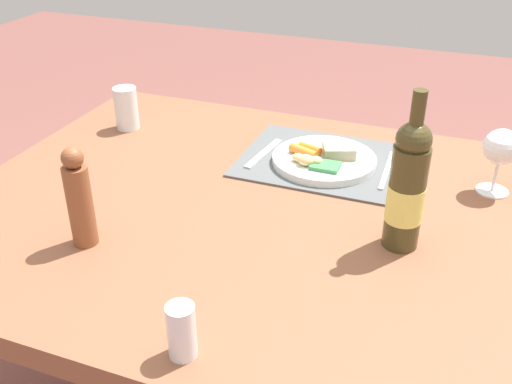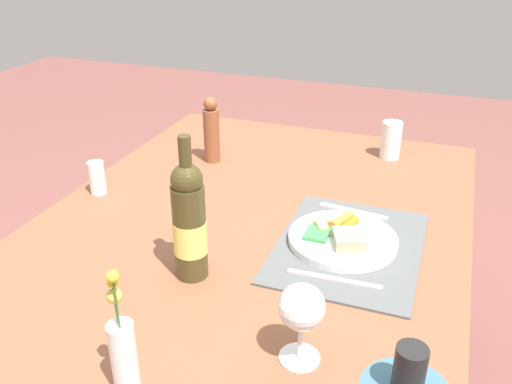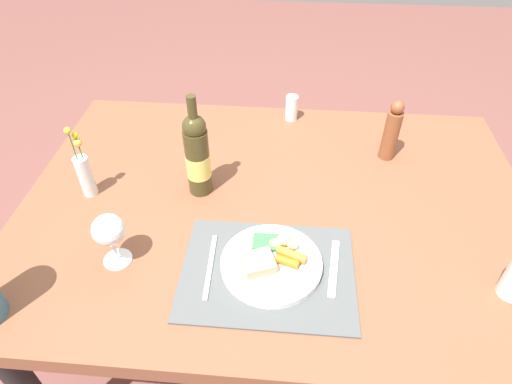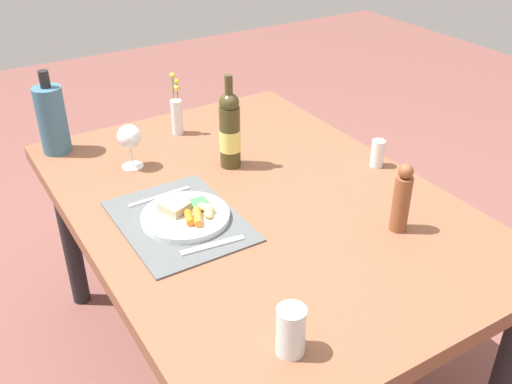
{
  "view_description": "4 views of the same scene",
  "coord_description": "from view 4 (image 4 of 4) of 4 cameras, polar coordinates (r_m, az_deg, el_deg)",
  "views": [
    {
      "loc": [
        -0.32,
        1.08,
        1.42
      ],
      "look_at": [
        0.08,
        0.02,
        0.77
      ],
      "focal_mm": 41.85,
      "sensor_mm": 36.0,
      "label": 1
    },
    {
      "loc": [
        -1.14,
        -0.45,
        1.44
      ],
      "look_at": [
        0.06,
        -0.0,
        0.8
      ],
      "focal_mm": 38.54,
      "sensor_mm": 36.0,
      "label": 2
    },
    {
      "loc": [
        0.02,
        -0.97,
        1.63
      ],
      "look_at": [
        -0.06,
        -0.06,
        0.82
      ],
      "focal_mm": 30.59,
      "sensor_mm": 36.0,
      "label": 3
    },
    {
      "loc": [
        1.35,
        -0.83,
        1.69
      ],
      "look_at": [
        0.07,
        -0.05,
        0.8
      ],
      "focal_mm": 40.81,
      "sensor_mm": 36.0,
      "label": 4
    }
  ],
  "objects": [
    {
      "name": "fork",
      "position": [
        1.87,
        -9.43,
        -0.44
      ],
      "size": [
        0.02,
        0.21,
        0.0
      ],
      "primitive_type": "cube",
      "rotation": [
        0.0,
        0.0,
        0.04
      ],
      "color": "silver",
      "rests_on": "placemat"
    },
    {
      "name": "dinner_plate",
      "position": [
        1.75,
        -6.84,
        -2.27
      ],
      "size": [
        0.26,
        0.26,
        0.05
      ],
      "color": "silver",
      "rests_on": "placemat"
    },
    {
      "name": "knife",
      "position": [
        1.63,
        -4.26,
        -5.22
      ],
      "size": [
        0.04,
        0.19,
        0.0
      ],
      "primitive_type": "cube",
      "rotation": [
        0.0,
        0.0,
        -0.12
      ],
      "color": "silver",
      "rests_on": "placemat"
    },
    {
      "name": "placemat",
      "position": [
        1.76,
        -7.54,
        -2.79
      ],
      "size": [
        0.45,
        0.34,
        0.01
      ],
      "primitive_type": "cube",
      "color": "#525757",
      "rests_on": "dining_table"
    },
    {
      "name": "wine_bottle",
      "position": [
        1.99,
        -2.58,
        6.03
      ],
      "size": [
        0.07,
        0.07,
        0.33
      ],
      "color": "#41391B",
      "rests_on": "dining_table"
    },
    {
      "name": "salt_shaker",
      "position": [
        2.06,
        11.82,
        3.72
      ],
      "size": [
        0.05,
        0.05,
        0.1
      ],
      "primitive_type": "cylinder",
      "color": "white",
      "rests_on": "dining_table"
    },
    {
      "name": "flower_vase",
      "position": [
        2.27,
        -7.77,
        7.62
      ],
      "size": [
        0.04,
        0.04,
        0.24
      ],
      "color": "silver",
      "rests_on": "dining_table"
    },
    {
      "name": "water_tumbler",
      "position": [
        1.31,
        3.42,
        -13.66
      ],
      "size": [
        0.07,
        0.07,
        0.12
      ],
      "color": "silver",
      "rests_on": "dining_table"
    },
    {
      "name": "wine_glass",
      "position": [
        2.03,
        -12.31,
        5.21
      ],
      "size": [
        0.08,
        0.08,
        0.16
      ],
      "color": "white",
      "rests_on": "dining_table"
    },
    {
      "name": "pepper_mill",
      "position": [
        1.7,
        14.09,
        -0.68
      ],
      "size": [
        0.05,
        0.05,
        0.21
      ],
      "color": "brown",
      "rests_on": "dining_table"
    },
    {
      "name": "ground_plane",
      "position": [
        2.32,
        0.05,
        -16.1
      ],
      "size": [
        8.0,
        8.0,
        0.0
      ],
      "primitive_type": "plane",
      "color": "brown"
    },
    {
      "name": "dining_table",
      "position": [
        1.89,
        0.05,
        -2.53
      ],
      "size": [
        1.55,
        1.1,
        0.73
      ],
      "color": "brown",
      "rests_on": "ground_plane"
    },
    {
      "name": "cooler_bottle",
      "position": [
        2.21,
        -19.36,
        6.76
      ],
      "size": [
        0.1,
        0.1,
        0.31
      ],
      "color": "#3A647C",
      "rests_on": "dining_table"
    }
  ]
}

